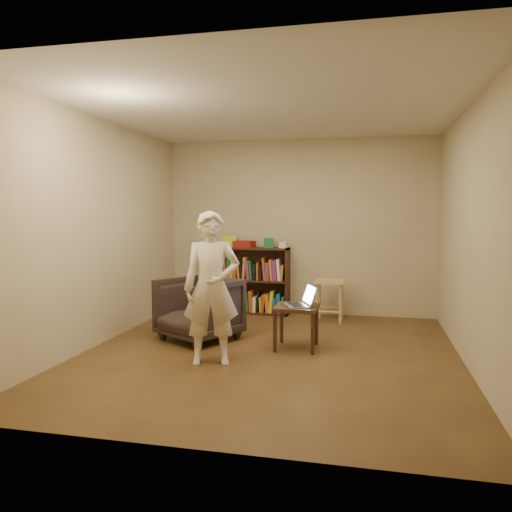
% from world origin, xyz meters
% --- Properties ---
extents(floor, '(4.50, 4.50, 0.00)m').
position_xyz_m(floor, '(0.00, 0.00, 0.00)').
color(floor, '#452F16').
rests_on(floor, ground).
extents(ceiling, '(4.50, 4.50, 0.00)m').
position_xyz_m(ceiling, '(0.00, 0.00, 2.60)').
color(ceiling, silver).
rests_on(ceiling, wall_back).
extents(wall_back, '(4.00, 0.00, 4.00)m').
position_xyz_m(wall_back, '(0.00, 2.25, 1.30)').
color(wall_back, '#C4BC94').
rests_on(wall_back, floor).
extents(wall_left, '(0.00, 4.50, 4.50)m').
position_xyz_m(wall_left, '(-2.00, 0.00, 1.30)').
color(wall_left, '#C4BC94').
rests_on(wall_left, floor).
extents(wall_right, '(0.00, 4.50, 4.50)m').
position_xyz_m(wall_right, '(2.00, 0.00, 1.30)').
color(wall_right, '#C4BC94').
rests_on(wall_right, floor).
extents(bookshelf, '(1.20, 0.30, 1.00)m').
position_xyz_m(bookshelf, '(-0.73, 2.09, 0.44)').
color(bookshelf, black).
rests_on(bookshelf, floor).
extents(box_yellow, '(0.25, 0.20, 0.18)m').
position_xyz_m(box_yellow, '(-1.04, 2.06, 1.09)').
color(box_yellow, gold).
rests_on(box_yellow, bookshelf).
extents(red_cloth, '(0.33, 0.27, 0.10)m').
position_xyz_m(red_cloth, '(-0.80, 2.07, 1.05)').
color(red_cloth, maroon).
rests_on(red_cloth, bookshelf).
extents(box_green, '(0.16, 0.16, 0.14)m').
position_xyz_m(box_green, '(-0.43, 2.08, 1.07)').
color(box_green, '#1C6B34').
rests_on(box_green, bookshelf).
extents(box_white, '(0.12, 0.12, 0.09)m').
position_xyz_m(box_white, '(-0.21, 2.08, 1.04)').
color(box_white, white).
rests_on(box_white, bookshelf).
extents(stool, '(0.40, 0.40, 0.58)m').
position_xyz_m(stool, '(0.51, 1.79, 0.47)').
color(stool, tan).
rests_on(stool, floor).
extents(armchair, '(1.11, 1.12, 0.75)m').
position_xyz_m(armchair, '(-0.95, 0.40, 0.38)').
color(armchair, '#2F231F').
rests_on(armchair, floor).
extents(side_table, '(0.47, 0.47, 0.49)m').
position_xyz_m(side_table, '(0.25, 0.28, 0.40)').
color(side_table, black).
rests_on(side_table, floor).
extents(laptop, '(0.42, 0.43, 0.24)m').
position_xyz_m(laptop, '(0.31, 0.28, 0.54)').
color(laptop, silver).
rests_on(laptop, side_table).
extents(person, '(0.65, 0.52, 1.54)m').
position_xyz_m(person, '(-0.50, -0.46, 0.77)').
color(person, beige).
rests_on(person, floor).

